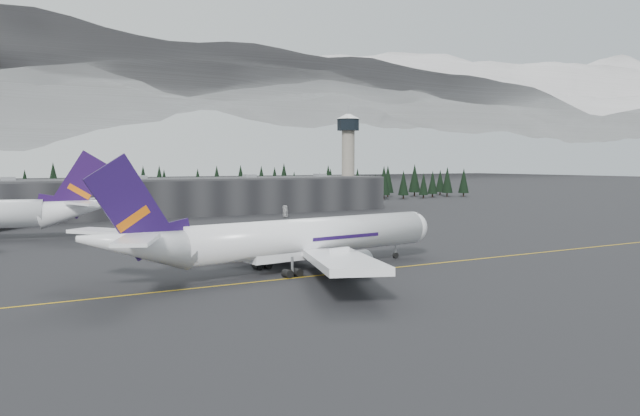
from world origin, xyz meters
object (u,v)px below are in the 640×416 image
gse_vehicle_a (156,222)px  jet_main (284,239)px  terminal (170,197)px  control_tower (348,149)px  gse_vehicle_b (286,215)px

gse_vehicle_a → jet_main: bearing=-111.1°
terminal → control_tower: control_tower is taller
control_tower → gse_vehicle_b: 60.24m
control_tower → jet_main: bearing=-126.3°
control_tower → gse_vehicle_a: bearing=-157.9°
gse_vehicle_b → jet_main: bearing=-57.5°
control_tower → jet_main: size_ratio=0.57×
terminal → gse_vehicle_b: (29.91, -29.87, -5.61)m
terminal → jet_main: jet_main is taller
terminal → jet_main: bearing=-97.7°
terminal → gse_vehicle_b: size_ratio=39.59×
gse_vehicle_b → gse_vehicle_a: bearing=-116.6°
jet_main → gse_vehicle_a: 88.67m
jet_main → gse_vehicle_a: size_ratio=12.91×
terminal → gse_vehicle_a: size_ratio=31.43×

